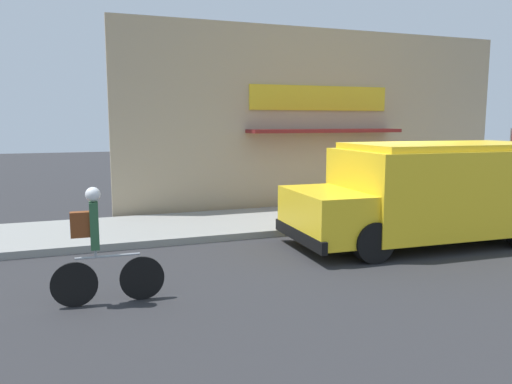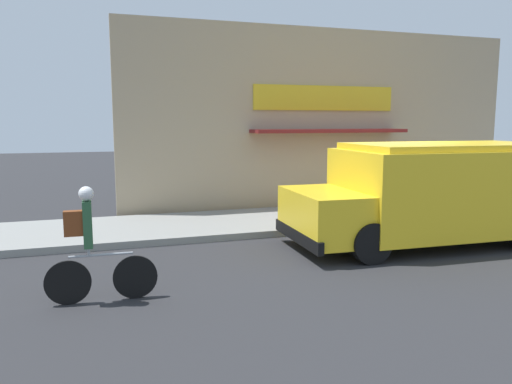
% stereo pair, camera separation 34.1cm
% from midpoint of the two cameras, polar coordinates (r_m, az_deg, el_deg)
% --- Properties ---
extents(ground_plane, '(70.00, 70.00, 0.00)m').
position_cam_midpoint_polar(ground_plane, '(12.75, 13.52, -4.04)').
color(ground_plane, '#2B2B2D').
extents(sidewalk, '(28.00, 2.98, 0.16)m').
position_cam_midpoint_polar(sidewalk, '(13.97, 10.15, -2.55)').
color(sidewalk, gray).
rests_on(sidewalk, ground_plane).
extents(storefront, '(12.43, 1.00, 5.34)m').
position_cam_midpoint_polar(storefront, '(15.30, 6.98, 8.18)').
color(storefront, tan).
rests_on(storefront, ground_plane).
extents(school_bus, '(5.88, 2.98, 2.16)m').
position_cam_midpoint_polar(school_bus, '(11.40, 18.65, 0.14)').
color(school_bus, yellow).
rests_on(school_bus, ground_plane).
extents(cyclist, '(1.60, 0.21, 1.72)m').
position_cam_midpoint_polar(cyclist, '(7.56, -18.78, -6.10)').
color(cyclist, black).
rests_on(cyclist, ground_plane).
extents(stop_sign_post, '(0.45, 0.45, 2.28)m').
position_cam_midpoint_polar(stop_sign_post, '(15.84, 26.55, 3.82)').
color(stop_sign_post, slate).
rests_on(stop_sign_post, sidewalk).
extents(trash_bin, '(0.45, 0.45, 0.95)m').
position_cam_midpoint_polar(trash_bin, '(15.58, 15.13, 0.45)').
color(trash_bin, '#2D5138').
rests_on(trash_bin, sidewalk).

